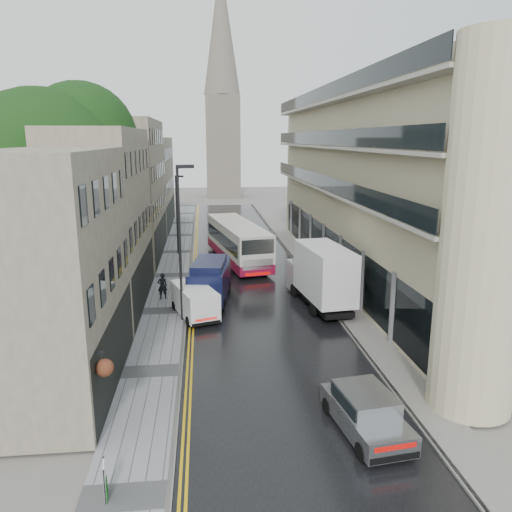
{
  "coord_description": "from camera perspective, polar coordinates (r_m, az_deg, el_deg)",
  "views": [
    {
      "loc": [
        -3.32,
        -10.55,
        10.53
      ],
      "look_at": [
        -0.28,
        18.0,
        3.74
      ],
      "focal_mm": 35.0,
      "sensor_mm": 36.0,
      "label": 1
    }
  ],
  "objects": [
    {
      "name": "pedestrian",
      "position": [
        33.62,
        -10.65,
        -3.39
      ],
      "size": [
        0.74,
        0.58,
        1.77
      ],
      "primitive_type": "imported",
      "rotation": [
        0.0,
        0.0,
        3.41
      ],
      "color": "black",
      "rests_on": "left_sidewalk"
    },
    {
      "name": "old_shop_row",
      "position": [
        41.26,
        -14.68,
        6.57
      ],
      "size": [
        4.5,
        56.0,
        12.0
      ],
      "primitive_type": null,
      "color": "gray",
      "rests_on": "ground"
    },
    {
      "name": "church_spire",
      "position": [
        93.11,
        -3.91,
        19.11
      ],
      "size": [
        6.4,
        6.4,
        40.0
      ],
      "primitive_type": null,
      "color": "#6E6457",
      "rests_on": "ground"
    },
    {
      "name": "cream_bus",
      "position": [
        39.76,
        -2.71,
        0.48
      ],
      "size": [
        5.01,
        12.72,
        3.39
      ],
      "primitive_type": null,
      "rotation": [
        0.0,
        0.0,
        0.18
      ],
      "color": "silver",
      "rests_on": "road"
    },
    {
      "name": "tree_near",
      "position": [
        32.1,
        -22.77,
        5.87
      ],
      "size": [
        10.56,
        10.56,
        13.89
      ],
      "primitive_type": null,
      "color": "black",
      "rests_on": "ground"
    },
    {
      "name": "navy_van",
      "position": [
        31.5,
        -7.61,
        -3.57
      ],
      "size": [
        3.04,
        5.88,
        2.86
      ],
      "primitive_type": null,
      "rotation": [
        0.0,
        0.0,
        -0.15
      ],
      "color": "#0E1233",
      "rests_on": "road"
    },
    {
      "name": "road",
      "position": [
        39.62,
        -1.05,
        -2.09
      ],
      "size": [
        9.0,
        85.0,
        0.02
      ],
      "primitive_type": "cube",
      "color": "black",
      "rests_on": "ground"
    },
    {
      "name": "silver_hatchback",
      "position": [
        17.95,
        12.06,
        -19.72
      ],
      "size": [
        2.45,
        4.53,
        1.62
      ],
      "primitive_type": null,
      "rotation": [
        0.0,
        0.0,
        0.13
      ],
      "color": "#98999C",
      "rests_on": "road"
    },
    {
      "name": "estate_sign",
      "position": [
        16.78,
        -16.91,
        -23.37
      ],
      "size": [
        0.19,
        0.65,
        1.08
      ],
      "primitive_type": null,
      "rotation": [
        0.0,
        0.0,
        0.18
      ],
      "color": "white",
      "rests_on": "left_sidewalk"
    },
    {
      "name": "left_sidewalk",
      "position": [
        39.55,
        -9.53,
        -2.23
      ],
      "size": [
        2.7,
        85.0,
        0.12
      ],
      "primitive_type": "cube",
      "color": "gray",
      "rests_on": "ground"
    },
    {
      "name": "lamp_post_far",
      "position": [
        46.12,
        -9.04,
        4.62
      ],
      "size": [
        0.82,
        0.43,
        7.15
      ],
      "primitive_type": null,
      "rotation": [
        0.0,
        0.0,
        -0.33
      ],
      "color": "black",
      "rests_on": "left_sidewalk"
    },
    {
      "name": "lamp_post_near",
      "position": [
        28.68,
        -8.7,
        1.21
      ],
      "size": [
        1.03,
        0.49,
        8.95
      ],
      "primitive_type": null,
      "rotation": [
        0.0,
        0.0,
        0.28
      ],
      "color": "black",
      "rests_on": "left_sidewalk"
    },
    {
      "name": "white_lorry",
      "position": [
        30.02,
        6.61,
        -3.22
      ],
      "size": [
        3.17,
        7.9,
        4.03
      ],
      "primitive_type": null,
      "rotation": [
        0.0,
        0.0,
        0.11
      ],
      "color": "white",
      "rests_on": "road"
    },
    {
      "name": "modern_block",
      "position": [
        39.17,
        14.43,
        7.72
      ],
      "size": [
        8.0,
        40.0,
        14.0
      ],
      "primitive_type": null,
      "color": "beige",
      "rests_on": "ground"
    },
    {
      "name": "tree_far",
      "position": [
        44.65,
        -17.66,
        7.16
      ],
      "size": [
        9.24,
        9.24,
        12.46
      ],
      "primitive_type": null,
      "color": "black",
      "rests_on": "ground"
    },
    {
      "name": "right_sidewalk",
      "position": [
        40.42,
        6.6,
        -1.8
      ],
      "size": [
        1.8,
        85.0,
        0.12
      ],
      "primitive_type": "cube",
      "color": "slate",
      "rests_on": "ground"
    },
    {
      "name": "white_van",
      "position": [
        28.73,
        -7.73,
        -6.23
      ],
      "size": [
        3.07,
        4.6,
        1.92
      ],
      "primitive_type": null,
      "rotation": [
        0.0,
        0.0,
        0.32
      ],
      "color": "white",
      "rests_on": "road"
    }
  ]
}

